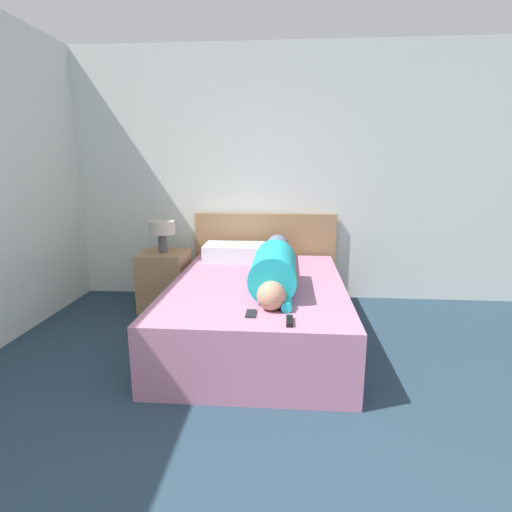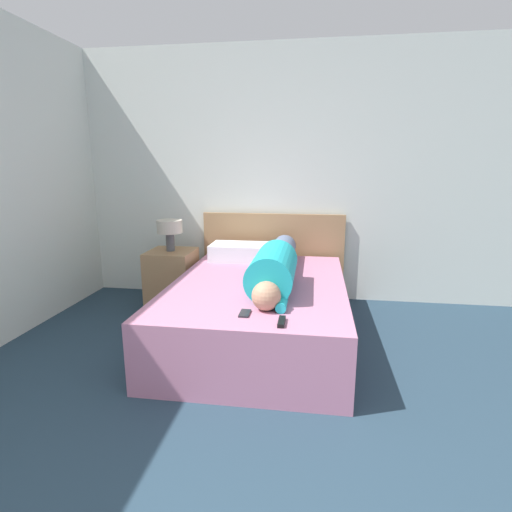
{
  "view_description": "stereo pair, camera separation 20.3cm",
  "coord_description": "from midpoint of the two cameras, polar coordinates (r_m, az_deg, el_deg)",
  "views": [
    {
      "loc": [
        0.09,
        -0.61,
        1.42
      ],
      "look_at": [
        -0.14,
        2.35,
        0.74
      ],
      "focal_mm": 28.0,
      "sensor_mm": 36.0,
      "label": 1
    },
    {
      "loc": [
        0.3,
        -0.59,
        1.42
      ],
      "look_at": [
        -0.14,
        2.35,
        0.74
      ],
      "focal_mm": 28.0,
      "sensor_mm": 36.0,
      "label": 2
    }
  ],
  "objects": [
    {
      "name": "wall_back",
      "position": [
        4.26,
        5.9,
        11.24
      ],
      "size": [
        5.51,
        0.06,
        2.6
      ],
      "color": "silver",
      "rests_on": "ground_plane"
    },
    {
      "name": "bed",
      "position": [
        3.33,
        2.14,
        -7.76
      ],
      "size": [
        1.38,
        1.98,
        0.49
      ],
      "color": "#B2708E",
      "rests_on": "ground_plane"
    },
    {
      "name": "headboard",
      "position": [
        4.3,
        3.75,
        -0.02
      ],
      "size": [
        1.5,
        0.04,
        0.92
      ],
      "color": "#A37A51",
      "rests_on": "ground_plane"
    },
    {
      "name": "nightstand",
      "position": [
        4.13,
        -10.52,
        -3.19
      ],
      "size": [
        0.45,
        0.46,
        0.58
      ],
      "color": "#A37A51",
      "rests_on": "ground_plane"
    },
    {
      "name": "table_lamp",
      "position": [
        4.02,
        -10.82,
        3.86
      ],
      "size": [
        0.25,
        0.25,
        0.31
      ],
      "color": "#4C4C51",
      "rests_on": "nightstand"
    },
    {
      "name": "person_lying",
      "position": [
        3.2,
        4.68,
        -1.36
      ],
      "size": [
        0.33,
        1.67,
        0.33
      ],
      "color": "tan",
      "rests_on": "bed"
    },
    {
      "name": "pillow_near_headboard",
      "position": [
        3.97,
        -0.76,
        0.58
      ],
      "size": [
        0.59,
        0.36,
        0.16
      ],
      "color": "white",
      "rests_on": "bed"
    },
    {
      "name": "tv_remote",
      "position": [
        2.44,
        6.09,
        -9.35
      ],
      "size": [
        0.04,
        0.15,
        0.02
      ],
      "color": "black",
      "rests_on": "bed"
    },
    {
      "name": "cell_phone",
      "position": [
        2.57,
        0.67,
        -8.22
      ],
      "size": [
        0.06,
        0.13,
        0.01
      ],
      "color": "black",
      "rests_on": "bed"
    }
  ]
}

